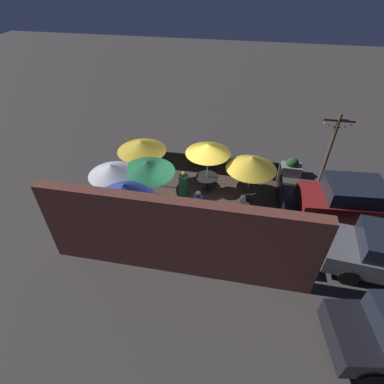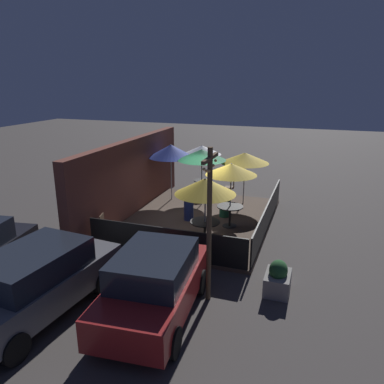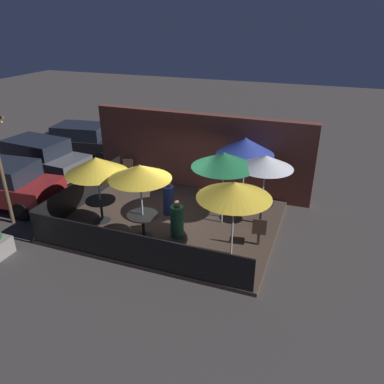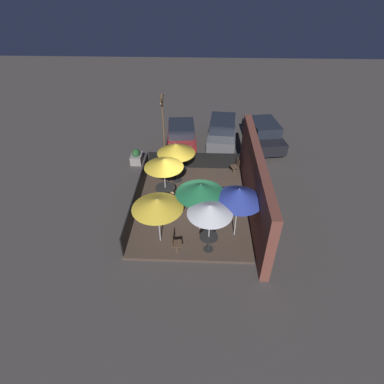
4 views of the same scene
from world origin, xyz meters
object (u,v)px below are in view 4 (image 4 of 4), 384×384
patio_umbrella_2 (176,148)px  parked_car_1 (222,130)px  patron_1 (199,193)px  parked_car_2 (263,133)px  patio_umbrella_1 (210,209)px  patio_chair_1 (236,166)px  patron_0 (173,204)px  patio_umbrella_0 (164,163)px  dining_table_0 (165,190)px  patio_umbrella_3 (201,189)px  light_post (163,123)px  patio_umbrella_5 (239,195)px  dining_table_2 (177,171)px  patio_umbrella_4 (157,204)px  patio_chair_0 (175,243)px  parked_car_0 (182,135)px  planter_box (136,157)px  dining_table_1 (209,239)px

patio_umbrella_2 → parked_car_1: (-4.75, 2.59, -1.22)m
patron_1 → parked_car_2: 7.42m
patio_umbrella_1 → patio_umbrella_2: patio_umbrella_1 is taller
patio_chair_1 → patron_0: (3.48, -3.16, 0.04)m
patio_umbrella_0 → dining_table_0: 1.51m
patio_umbrella_3 → light_post: size_ratio=0.62×
patio_umbrella_5 → dining_table_2: size_ratio=2.55×
patio_chair_1 → patio_umbrella_4: bearing=41.7°
patio_umbrella_1 → light_post: bearing=-161.2°
patio_umbrella_1 → patio_chair_0: bearing=-81.6°
dining_table_0 → patron_1: size_ratio=0.76×
patio_umbrella_0 → parked_car_0: (-5.64, 0.40, -1.41)m
patio_umbrella_1 → parked_car_2: 10.04m
dining_table_0 → patio_chair_1: size_ratio=1.04×
parked_car_1 → patio_umbrella_4: bearing=-12.7°
patio_chair_0 → patio_chair_1: patio_chair_0 is taller
parked_car_2 → patio_umbrella_4: bearing=-41.0°
patio_umbrella_2 → patio_umbrella_1: bearing=18.8°
dining_table_2 → parked_car_2: (-4.41, 5.19, 0.11)m
planter_box → dining_table_2: bearing=52.6°
patio_umbrella_0 → patron_0: bearing=24.9°
patio_umbrella_3 → parked_car_2: 9.11m
patron_0 → planter_box: 5.29m
patio_chair_1 → parked_car_1: parked_car_1 is taller
patio_umbrella_0 → planter_box: (-3.69, -2.15, -1.88)m
patio_umbrella_0 → planter_box: size_ratio=2.59×
patio_umbrella_2 → patio_umbrella_3: patio_umbrella_3 is taller
patio_umbrella_3 → parked_car_0: 7.85m
patio_umbrella_0 → dining_table_0: (0.00, 0.00, -1.51)m
dining_table_0 → dining_table_2: bearing=166.6°
patio_chair_0 → parked_car_0: size_ratio=0.24×
parked_car_0 → parked_car_2: bearing=90.7°
patio_umbrella_2 → patio_umbrella_0: bearing=-13.4°
patio_umbrella_2 → dining_table_2: 1.33m
patio_umbrella_5 → patio_chair_1: (-4.83, 0.39, -1.69)m
patio_umbrella_0 → patio_chair_0: patio_umbrella_0 is taller
dining_table_0 → patio_chair_0: patio_chair_0 is taller
patio_umbrella_1 → patio_umbrella_4: 2.06m
dining_table_0 → parked_car_2: (-6.14, 5.60, 0.11)m
dining_table_2 → patio_umbrella_5: bearing=34.8°
patio_umbrella_1 → light_post: 8.18m
dining_table_1 → parked_car_1: (-9.64, 0.93, 0.15)m
patron_1 → planter_box: size_ratio=1.36×
dining_table_2 → dining_table_0: bearing=-13.4°
patio_umbrella_5 → patron_0: patio_umbrella_5 is taller
patio_chair_0 → patron_0: 2.45m
parked_car_2 → patron_0: bearing=-45.3°
patio_chair_0 → parked_car_2: 10.67m
patio_umbrella_2 → parked_car_2: bearing=130.4°
parked_car_0 → patron_1: bearing=7.2°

